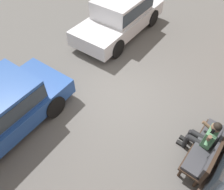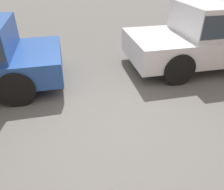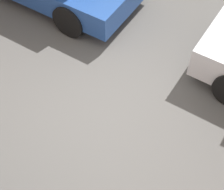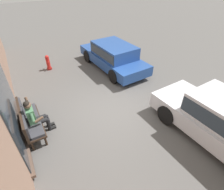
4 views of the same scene
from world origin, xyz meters
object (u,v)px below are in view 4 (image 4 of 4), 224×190
at_px(bench, 28,120).
at_px(parked_car_near, 224,120).
at_px(parked_car_mid, 113,55).
at_px(fire_hydrant, 48,63).
at_px(person_on_phone, 35,116).

xyz_separation_m(bench, parked_car_near, (-3.27, -5.06, 0.26)).
xyz_separation_m(parked_car_mid, fire_hydrant, (1.59, 3.09, -0.36)).
distance_m(person_on_phone, parked_car_near, 5.78).
distance_m(person_on_phone, fire_hydrant, 4.58).
distance_m(parked_car_near, parked_car_mid, 5.94).
bearing_deg(parked_car_near, bench, 57.12).
bearing_deg(parked_car_near, parked_car_mid, 3.27).
distance_m(person_on_phone, parked_car_mid, 5.28).
bearing_deg(person_on_phone, fire_hydrant, -17.84).
bearing_deg(parked_car_mid, bench, 119.44).
xyz_separation_m(person_on_phone, parked_car_mid, (2.76, -4.50, 0.06)).
bearing_deg(parked_car_near, fire_hydrant, 24.53).
height_order(bench, parked_car_mid, parked_car_mid).
xyz_separation_m(parked_car_near, parked_car_mid, (5.93, 0.34, -0.07)).
distance_m(parked_car_near, fire_hydrant, 8.28).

